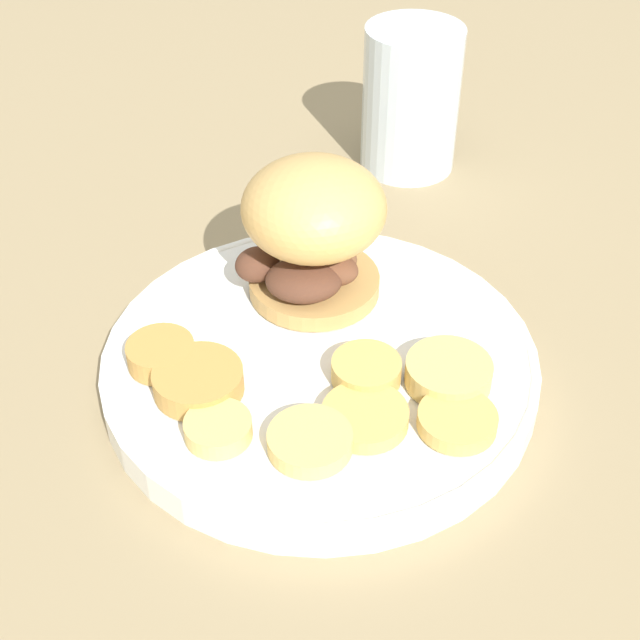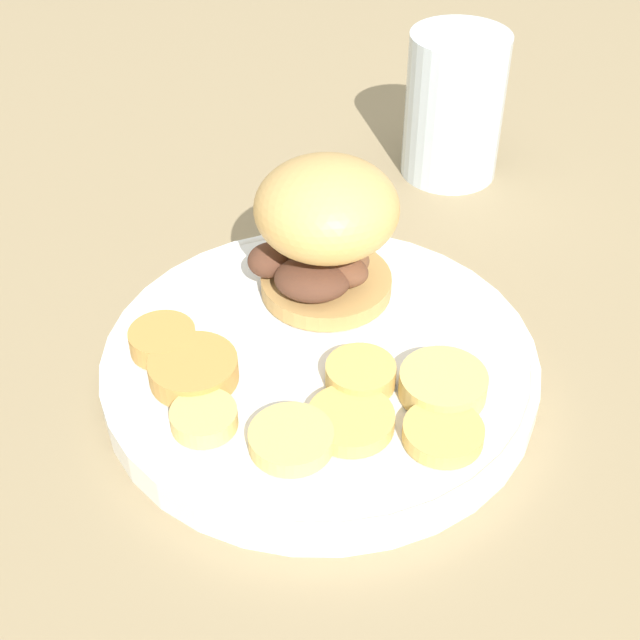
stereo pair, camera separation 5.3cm
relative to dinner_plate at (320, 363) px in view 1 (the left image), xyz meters
The scene contains 12 objects.
ground_plane 0.01m from the dinner_plate, ahead, with size 4.00×4.00×0.00m, color #937F5B.
dinner_plate is the anchor object (origin of this frame).
sandwich 0.08m from the dinner_plate, 59.38° to the left, with size 0.10×0.09×0.10m.
potato_round_0 0.08m from the dinner_plate, 128.89° to the right, with size 0.05×0.05×0.01m, color #DBB766.
potato_round_1 0.07m from the dinner_plate, 102.16° to the right, with size 0.05×0.05×0.01m, color tan.
potato_round_2 0.09m from the dinner_plate, 163.72° to the right, with size 0.04×0.04×0.01m, color #DBB766.
potato_round_3 0.08m from the dinner_plate, 54.90° to the right, with size 0.05×0.05×0.01m, color #DBB766.
potato_round_4 0.08m from the dinner_plate, behind, with size 0.05×0.05×0.01m, color #BC8942.
potato_round_5 0.10m from the dinner_plate, 74.45° to the right, with size 0.05×0.05×0.01m, color tan.
potato_round_6 0.04m from the dinner_plate, 77.54° to the right, with size 0.04×0.04×0.01m, color tan.
potato_round_7 0.10m from the dinner_plate, 151.67° to the left, with size 0.04×0.04×0.01m, color #BC8942.
drinking_glass 0.28m from the dinner_plate, 39.51° to the left, with size 0.08×0.08×0.12m.
Camera 1 is at (-0.23, -0.33, 0.39)m, focal length 50.00 mm.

